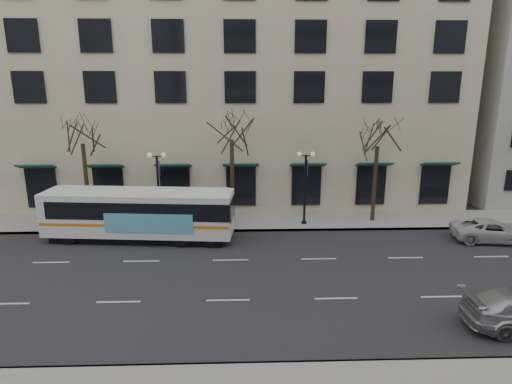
{
  "coord_description": "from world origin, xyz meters",
  "views": [
    {
      "loc": [
        0.7,
        -20.14,
        9.7
      ],
      "look_at": [
        1.43,
        2.13,
        4.0
      ],
      "focal_mm": 30.0,
      "sensor_mm": 36.0,
      "label": 1
    }
  ],
  "objects_px": {
    "white_pickup": "(493,231)",
    "lamp_post_right": "(305,185)",
    "lamp_post_left": "(158,186)",
    "tree_far_left": "(81,129)",
    "tree_far_right": "(378,132)",
    "city_bus": "(140,213)",
    "tree_far_mid": "(231,126)"
  },
  "relations": [
    {
      "from": "tree_far_left",
      "to": "lamp_post_right",
      "type": "xyz_separation_m",
      "value": [
        15.01,
        -0.6,
        -3.75
      ]
    },
    {
      "from": "city_bus",
      "to": "white_pickup",
      "type": "distance_m",
      "value": 22.24
    },
    {
      "from": "lamp_post_right",
      "to": "city_bus",
      "type": "xyz_separation_m",
      "value": [
        -10.75,
        -2.41,
        -1.19
      ]
    },
    {
      "from": "tree_far_mid",
      "to": "white_pickup",
      "type": "height_order",
      "value": "tree_far_mid"
    },
    {
      "from": "tree_far_right",
      "to": "city_bus",
      "type": "xyz_separation_m",
      "value": [
        -15.74,
        -3.01,
        -4.67
      ]
    },
    {
      "from": "tree_far_right",
      "to": "white_pickup",
      "type": "relative_size",
      "value": 1.64
    },
    {
      "from": "tree_far_left",
      "to": "lamp_post_left",
      "type": "xyz_separation_m",
      "value": [
        5.01,
        -0.6,
        -3.75
      ]
    },
    {
      "from": "lamp_post_right",
      "to": "white_pickup",
      "type": "distance_m",
      "value": 12.15
    },
    {
      "from": "tree_far_mid",
      "to": "city_bus",
      "type": "bearing_deg",
      "value": -152.32
    },
    {
      "from": "tree_far_right",
      "to": "tree_far_left",
      "type": "bearing_deg",
      "value": 180.0
    },
    {
      "from": "tree_far_mid",
      "to": "white_pickup",
      "type": "relative_size",
      "value": 1.74
    },
    {
      "from": "tree_far_mid",
      "to": "tree_far_right",
      "type": "bearing_deg",
      "value": -0.0
    },
    {
      "from": "tree_far_right",
      "to": "city_bus",
      "type": "distance_m",
      "value": 16.69
    },
    {
      "from": "tree_far_left",
      "to": "tree_far_right",
      "type": "bearing_deg",
      "value": 0.0
    },
    {
      "from": "tree_far_mid",
      "to": "lamp_post_left",
      "type": "bearing_deg",
      "value": -173.15
    },
    {
      "from": "white_pickup",
      "to": "tree_far_mid",
      "type": "bearing_deg",
      "value": 83.46
    },
    {
      "from": "lamp_post_left",
      "to": "lamp_post_right",
      "type": "height_order",
      "value": "same"
    },
    {
      "from": "tree_far_left",
      "to": "lamp_post_left",
      "type": "bearing_deg",
      "value": -6.83
    },
    {
      "from": "tree_far_mid",
      "to": "lamp_post_left",
      "type": "xyz_separation_m",
      "value": [
        -4.99,
        -0.6,
        -3.96
      ]
    },
    {
      "from": "lamp_post_right",
      "to": "city_bus",
      "type": "distance_m",
      "value": 11.08
    },
    {
      "from": "tree_far_mid",
      "to": "white_pickup",
      "type": "bearing_deg",
      "value": -13.67
    },
    {
      "from": "tree_far_mid",
      "to": "city_bus",
      "type": "xyz_separation_m",
      "value": [
        -5.74,
        -3.01,
        -5.15
      ]
    },
    {
      "from": "tree_far_mid",
      "to": "lamp_post_left",
      "type": "distance_m",
      "value": 6.4
    },
    {
      "from": "city_bus",
      "to": "lamp_post_left",
      "type": "bearing_deg",
      "value": 77.96
    },
    {
      "from": "tree_far_mid",
      "to": "lamp_post_right",
      "type": "relative_size",
      "value": 1.64
    },
    {
      "from": "white_pickup",
      "to": "lamp_post_right",
      "type": "bearing_deg",
      "value": 80.57
    },
    {
      "from": "tree_far_right",
      "to": "lamp_post_right",
      "type": "bearing_deg",
      "value": -173.15
    },
    {
      "from": "tree_far_mid",
      "to": "lamp_post_right",
      "type": "height_order",
      "value": "tree_far_mid"
    },
    {
      "from": "tree_far_right",
      "to": "lamp_post_left",
      "type": "bearing_deg",
      "value": -177.71
    },
    {
      "from": "tree_far_right",
      "to": "lamp_post_left",
      "type": "relative_size",
      "value": 1.55
    },
    {
      "from": "tree_far_mid",
      "to": "lamp_post_right",
      "type": "distance_m",
      "value": 6.41
    },
    {
      "from": "tree_far_mid",
      "to": "lamp_post_right",
      "type": "bearing_deg",
      "value": -6.83
    }
  ]
}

